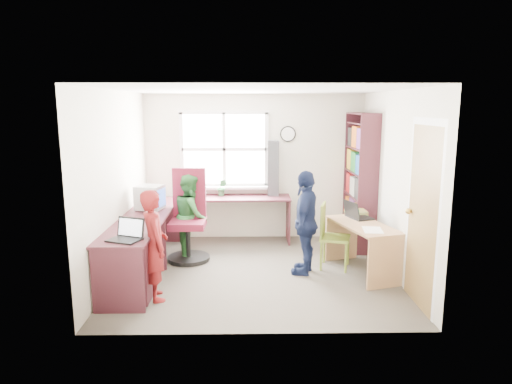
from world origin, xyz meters
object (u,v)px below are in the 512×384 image
at_px(potted_plant, 222,188).
at_px(laptop_left, 127,235).
at_px(wooden_chair, 330,233).
at_px(crt_monitor, 150,198).
at_px(l_desk, 153,246).
at_px(laptop_right, 356,214).
at_px(swivel_chair, 189,221).
at_px(bookshelf, 360,184).
at_px(person_green, 191,215).
at_px(cd_tower, 273,168).
at_px(person_navy, 306,222).
at_px(right_desk, 362,238).
at_px(person_red, 154,245).

bearing_deg(potted_plant, laptop_left, -110.27).
relative_size(wooden_chair, crt_monitor, 2.17).
height_order(l_desk, laptop_right, laptop_right).
relative_size(swivel_chair, potted_plant, 4.70).
height_order(bookshelf, swivel_chair, bookshelf).
height_order(bookshelf, person_green, bookshelf).
xyz_separation_m(bookshelf, cd_tower, (-1.35, 0.34, 0.20)).
bearing_deg(potted_plant, l_desk, -113.46).
height_order(cd_tower, potted_plant, cd_tower).
height_order(laptop_left, person_navy, person_navy).
distance_m(right_desk, swivel_chair, 2.46).
distance_m(right_desk, person_green, 2.48).
relative_size(swivel_chair, person_navy, 0.95).
xyz_separation_m(l_desk, laptop_right, (2.70, 0.56, 0.27)).
bearing_deg(person_red, laptop_left, 94.74).
bearing_deg(cd_tower, person_red, -120.33).
relative_size(crt_monitor, cd_tower, 0.46).
bearing_deg(bookshelf, person_red, -144.52).
bearing_deg(swivel_chair, potted_plant, 65.22).
height_order(laptop_left, person_red, person_red).
relative_size(swivel_chair, cd_tower, 1.45).
distance_m(l_desk, potted_plant, 1.99).
bearing_deg(wooden_chair, laptop_right, 31.87).
height_order(wooden_chair, potted_plant, potted_plant).
bearing_deg(crt_monitor, person_green, 33.14).
bearing_deg(person_red, wooden_chair, -88.19).
bearing_deg(crt_monitor, wooden_chair, 4.73).
bearing_deg(swivel_chair, person_green, 81.18).
distance_m(bookshelf, person_green, 2.67).
relative_size(bookshelf, crt_monitor, 5.10).
xyz_separation_m(l_desk, cd_tower, (1.61, 1.81, 0.75)).
distance_m(cd_tower, potted_plant, 0.89).
distance_m(swivel_chair, potted_plant, 1.06).
height_order(laptop_right, potted_plant, potted_plant).
distance_m(wooden_chair, person_red, 2.42).
xyz_separation_m(cd_tower, person_green, (-1.25, -0.81, -0.59)).
bearing_deg(l_desk, cd_tower, 48.27).
xyz_separation_m(bookshelf, laptop_right, (-0.26, -0.91, -0.27)).
relative_size(right_desk, swivel_chair, 0.97).
height_order(swivel_chair, wooden_chair, swivel_chair).
xyz_separation_m(cd_tower, person_navy, (0.35, -1.55, -0.51)).
height_order(crt_monitor, potted_plant, crt_monitor).
bearing_deg(potted_plant, swivel_chair, -115.64).
height_order(right_desk, person_navy, person_navy).
distance_m(potted_plant, person_green, 0.93).
bearing_deg(laptop_right, potted_plant, 37.65).
bearing_deg(crt_monitor, potted_plant, 58.07).
bearing_deg(swivel_chair, bookshelf, 13.73).
bearing_deg(laptop_left, crt_monitor, 113.49).
relative_size(wooden_chair, person_navy, 0.65).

